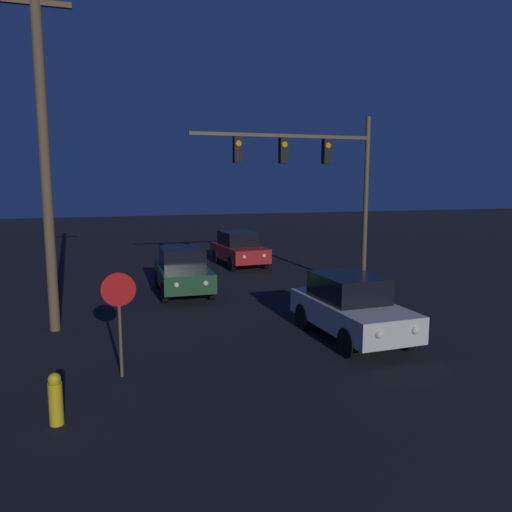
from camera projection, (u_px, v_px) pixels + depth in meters
car_near at (351, 307)px, 13.21m from camera, size 1.95×4.14×1.70m
car_mid at (183, 271)px, 18.53m from camera, size 1.92×4.13×1.70m
car_far at (239, 249)px, 24.58m from camera, size 2.06×4.18×1.70m
traffic_signal_mast at (318, 171)px, 18.18m from camera, size 6.82×0.30×6.52m
stop_sign at (119, 305)px, 10.47m from camera, size 0.72×0.07×2.27m
utility_pole at (44, 150)px, 13.29m from camera, size 1.77×0.28×9.64m
fire_hydrant at (56, 399)px, 8.54m from camera, size 0.24×0.24×0.93m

